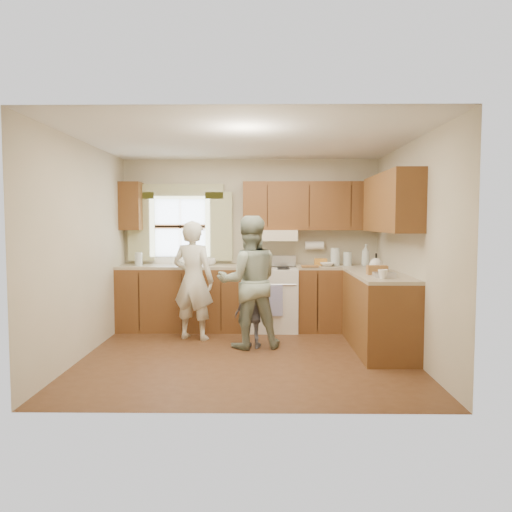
{
  "coord_description": "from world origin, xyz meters",
  "views": [
    {
      "loc": [
        0.17,
        -5.75,
        1.58
      ],
      "look_at": [
        0.1,
        0.4,
        1.15
      ],
      "focal_mm": 35.0,
      "sensor_mm": 36.0,
      "label": 1
    }
  ],
  "objects_px": {
    "stove": "(271,298)",
    "woman_right": "(249,282)",
    "woman_left": "(193,280)",
    "child": "(253,316)"
  },
  "relations": [
    {
      "from": "woman_left",
      "to": "child",
      "type": "xyz_separation_m",
      "value": [
        0.81,
        -0.46,
        -0.39
      ]
    },
    {
      "from": "woman_left",
      "to": "woman_right",
      "type": "bearing_deg",
      "value": 169.61
    },
    {
      "from": "woman_left",
      "to": "child",
      "type": "distance_m",
      "value": 1.01
    },
    {
      "from": "stove",
      "to": "woman_right",
      "type": "distance_m",
      "value": 1.1
    },
    {
      "from": "woman_right",
      "to": "child",
      "type": "xyz_separation_m",
      "value": [
        0.05,
        -0.04,
        -0.42
      ]
    },
    {
      "from": "woman_right",
      "to": "child",
      "type": "distance_m",
      "value": 0.43
    },
    {
      "from": "stove",
      "to": "child",
      "type": "height_order",
      "value": "stove"
    },
    {
      "from": "woman_left",
      "to": "woman_right",
      "type": "xyz_separation_m",
      "value": [
        0.76,
        -0.42,
        0.03
      ]
    },
    {
      "from": "stove",
      "to": "woman_right",
      "type": "bearing_deg",
      "value": -106.0
    },
    {
      "from": "stove",
      "to": "child",
      "type": "distance_m",
      "value": 1.07
    }
  ]
}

